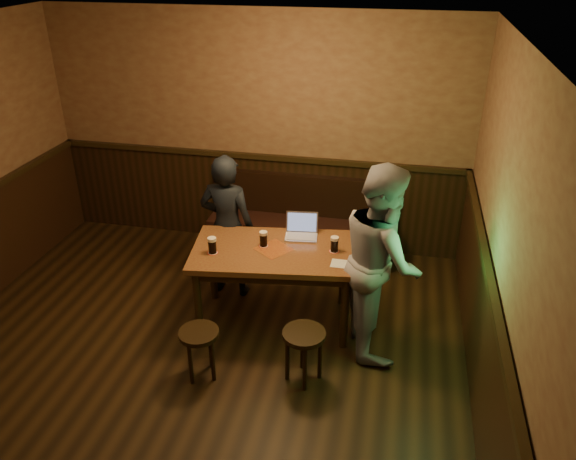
{
  "coord_description": "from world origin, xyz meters",
  "views": [
    {
      "loc": [
        1.69,
        -3.16,
        3.45
      ],
      "look_at": [
        0.76,
        1.23,
        1.1
      ],
      "focal_mm": 35.0,
      "sensor_mm": 36.0,
      "label": 1
    }
  ],
  "objects_px": {
    "stool_left": "(199,340)",
    "pint_mid": "(263,239)",
    "pub_table": "(274,259)",
    "pint_right": "(334,244)",
    "laptop": "(302,230)",
    "person_grey": "(381,260)",
    "stool_right": "(304,342)",
    "pint_left": "(212,245)",
    "person_suit": "(227,227)",
    "bench": "(301,230)"
  },
  "relations": [
    {
      "from": "bench",
      "to": "pint_mid",
      "type": "relative_size",
      "value": 14.21
    },
    {
      "from": "pint_right",
      "to": "person_suit",
      "type": "xyz_separation_m",
      "value": [
        -1.16,
        0.36,
        -0.12
      ]
    },
    {
      "from": "pint_mid",
      "to": "person_grey",
      "type": "xyz_separation_m",
      "value": [
        1.12,
        -0.16,
        -0.0
      ]
    },
    {
      "from": "bench",
      "to": "stool_right",
      "type": "relative_size",
      "value": 4.38
    },
    {
      "from": "stool_left",
      "to": "stool_right",
      "type": "distance_m",
      "value": 0.9
    },
    {
      "from": "laptop",
      "to": "pint_right",
      "type": "bearing_deg",
      "value": -41.39
    },
    {
      "from": "pub_table",
      "to": "laptop",
      "type": "xyz_separation_m",
      "value": [
        0.21,
        0.33,
        0.17
      ]
    },
    {
      "from": "pub_table",
      "to": "person_grey",
      "type": "height_order",
      "value": "person_grey"
    },
    {
      "from": "bench",
      "to": "laptop",
      "type": "distance_m",
      "value": 1.25
    },
    {
      "from": "bench",
      "to": "person_suit",
      "type": "height_order",
      "value": "person_suit"
    },
    {
      "from": "laptop",
      "to": "pub_table",
      "type": "bearing_deg",
      "value": -129.14
    },
    {
      "from": "stool_left",
      "to": "pint_right",
      "type": "relative_size",
      "value": 3.05
    },
    {
      "from": "pint_left",
      "to": "laptop",
      "type": "xyz_separation_m",
      "value": [
        0.75,
        0.51,
        -0.02
      ]
    },
    {
      "from": "laptop",
      "to": "person_suit",
      "type": "xyz_separation_m",
      "value": [
        -0.8,
        0.11,
        -0.1
      ]
    },
    {
      "from": "stool_left",
      "to": "person_grey",
      "type": "height_order",
      "value": "person_grey"
    },
    {
      "from": "stool_right",
      "to": "pint_left",
      "type": "xyz_separation_m",
      "value": [
        -0.98,
        0.58,
        0.51
      ]
    },
    {
      "from": "stool_left",
      "to": "pint_left",
      "type": "relative_size",
      "value": 2.91
    },
    {
      "from": "stool_right",
      "to": "person_grey",
      "type": "height_order",
      "value": "person_grey"
    },
    {
      "from": "stool_left",
      "to": "pint_mid",
      "type": "height_order",
      "value": "pint_mid"
    },
    {
      "from": "stool_right",
      "to": "laptop",
      "type": "distance_m",
      "value": 1.22
    },
    {
      "from": "pub_table",
      "to": "pint_mid",
      "type": "relative_size",
      "value": 10.65
    },
    {
      "from": "pub_table",
      "to": "pint_right",
      "type": "bearing_deg",
      "value": -0.14
    },
    {
      "from": "stool_right",
      "to": "laptop",
      "type": "relative_size",
      "value": 1.48
    },
    {
      "from": "pub_table",
      "to": "stool_left",
      "type": "height_order",
      "value": "pub_table"
    },
    {
      "from": "pint_left",
      "to": "laptop",
      "type": "relative_size",
      "value": 0.48
    },
    {
      "from": "pint_mid",
      "to": "laptop",
      "type": "bearing_deg",
      "value": 42.05
    },
    {
      "from": "laptop",
      "to": "person_grey",
      "type": "distance_m",
      "value": 0.92
    },
    {
      "from": "pint_left",
      "to": "laptop",
      "type": "height_order",
      "value": "laptop"
    },
    {
      "from": "pint_mid",
      "to": "pint_right",
      "type": "height_order",
      "value": "same"
    },
    {
      "from": "stool_left",
      "to": "pint_mid",
      "type": "relative_size",
      "value": 3.05
    },
    {
      "from": "pub_table",
      "to": "person_grey",
      "type": "bearing_deg",
      "value": -14.54
    },
    {
      "from": "bench",
      "to": "pint_left",
      "type": "distance_m",
      "value": 1.79
    },
    {
      "from": "stool_right",
      "to": "pint_mid",
      "type": "relative_size",
      "value": 3.24
    },
    {
      "from": "bench",
      "to": "stool_right",
      "type": "bearing_deg",
      "value": -78.61
    },
    {
      "from": "pint_right",
      "to": "laptop",
      "type": "bearing_deg",
      "value": 145.38
    },
    {
      "from": "stool_left",
      "to": "laptop",
      "type": "bearing_deg",
      "value": 62.1
    },
    {
      "from": "pub_table",
      "to": "pint_right",
      "type": "height_order",
      "value": "pint_right"
    },
    {
      "from": "bench",
      "to": "pint_mid",
      "type": "distance_m",
      "value": 1.5
    },
    {
      "from": "bench",
      "to": "person_suit",
      "type": "xyz_separation_m",
      "value": [
        -0.6,
        -0.98,
        0.47
      ]
    },
    {
      "from": "stool_left",
      "to": "person_suit",
      "type": "xyz_separation_m",
      "value": [
        -0.15,
        1.34,
        0.41
      ]
    },
    {
      "from": "stool_left",
      "to": "bench",
      "type": "bearing_deg",
      "value": 79.11
    },
    {
      "from": "stool_left",
      "to": "pint_mid",
      "type": "bearing_deg",
      "value": 70.38
    },
    {
      "from": "laptop",
      "to": "person_suit",
      "type": "height_order",
      "value": "person_suit"
    },
    {
      "from": "pint_left",
      "to": "pint_mid",
      "type": "bearing_deg",
      "value": 27.9
    },
    {
      "from": "laptop",
      "to": "pint_left",
      "type": "bearing_deg",
      "value": -152.31
    },
    {
      "from": "bench",
      "to": "pint_right",
      "type": "bearing_deg",
      "value": -67.06
    },
    {
      "from": "stool_right",
      "to": "person_grey",
      "type": "relative_size",
      "value": 0.28
    },
    {
      "from": "pint_right",
      "to": "pub_table",
      "type": "bearing_deg",
      "value": -172.33
    },
    {
      "from": "pint_left",
      "to": "pint_right",
      "type": "distance_m",
      "value": 1.14
    },
    {
      "from": "bench",
      "to": "laptop",
      "type": "xyz_separation_m",
      "value": [
        0.21,
        -1.09,
        0.57
      ]
    }
  ]
}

